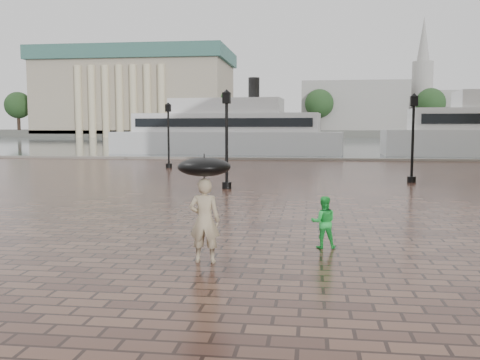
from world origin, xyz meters
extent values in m
plane|color=#361E18|center=(0.00, 0.00, 0.00)|extent=(300.00, 300.00, 0.00)
plane|color=#434C52|center=(0.00, 92.00, 0.00)|extent=(240.00, 240.00, 0.00)
cube|color=slate|center=(0.00, 32.00, 0.00)|extent=(80.00, 0.60, 0.30)
cube|color=#4C4C47|center=(0.00, 160.00, 1.00)|extent=(300.00, 60.00, 2.00)
cube|color=gray|center=(-55.00, 145.00, 12.00)|extent=(55.00, 30.00, 22.00)
cube|color=#356158|center=(-55.00, 145.00, 24.00)|extent=(57.00, 32.00, 4.00)
cube|color=gray|center=(10.00, 150.00, 9.00)|extent=(30.00, 22.00, 14.00)
cube|color=gray|center=(45.00, 150.00, 7.50)|extent=(25.00, 22.00, 11.00)
cylinder|color=gray|center=(30.00, 150.00, 12.00)|extent=(6.00, 6.00, 20.00)
cone|color=gray|center=(30.00, 150.00, 26.00)|extent=(5.00, 5.00, 18.00)
cylinder|color=#2D2119|center=(-90.00, 138.00, 4.00)|extent=(1.00, 1.00, 8.00)
sphere|color=#1C3D1B|center=(-90.00, 138.00, 9.50)|extent=(8.00, 8.00, 8.00)
cylinder|color=#2D2119|center=(-60.00, 138.00, 4.00)|extent=(1.00, 1.00, 8.00)
sphere|color=#1C3D1B|center=(-60.00, 138.00, 9.50)|extent=(8.00, 8.00, 8.00)
cylinder|color=#2D2119|center=(-30.00, 138.00, 4.00)|extent=(1.00, 1.00, 8.00)
sphere|color=#1C3D1B|center=(-30.00, 138.00, 9.50)|extent=(8.00, 8.00, 8.00)
cylinder|color=#2D2119|center=(0.00, 138.00, 4.00)|extent=(1.00, 1.00, 8.00)
sphere|color=#1C3D1B|center=(0.00, 138.00, 9.50)|extent=(8.00, 8.00, 8.00)
cylinder|color=#2D2119|center=(30.00, 138.00, 4.00)|extent=(1.00, 1.00, 8.00)
sphere|color=#1C3D1B|center=(30.00, 138.00, 9.50)|extent=(8.00, 8.00, 8.00)
cylinder|color=black|center=(-6.00, 10.00, 0.15)|extent=(0.44, 0.44, 0.30)
cylinder|color=black|center=(-6.00, 10.00, 2.00)|extent=(0.14, 0.14, 4.00)
cube|color=black|center=(-6.00, 10.00, 4.15)|extent=(0.35, 0.35, 0.50)
sphere|color=beige|center=(-6.00, 10.00, 4.15)|extent=(0.28, 0.28, 0.28)
cylinder|color=black|center=(3.00, 14.00, 0.15)|extent=(0.44, 0.44, 0.30)
cylinder|color=black|center=(3.00, 14.00, 2.00)|extent=(0.14, 0.14, 4.00)
cube|color=black|center=(3.00, 14.00, 4.15)|extent=(0.35, 0.35, 0.50)
sphere|color=beige|center=(3.00, 14.00, 4.15)|extent=(0.28, 0.28, 0.28)
cylinder|color=black|center=(-12.00, 22.00, 0.15)|extent=(0.44, 0.44, 0.30)
cylinder|color=black|center=(-12.00, 22.00, 2.00)|extent=(0.14, 0.14, 4.00)
cube|color=black|center=(-12.00, 22.00, 4.15)|extent=(0.35, 0.35, 0.50)
sphere|color=beige|center=(-12.00, 22.00, 4.15)|extent=(0.28, 0.28, 0.28)
imported|color=tan|center=(-4.33, -3.49, 0.89)|extent=(0.66, 0.44, 1.77)
imported|color=green|center=(-1.84, -1.81, 0.61)|extent=(0.62, 0.50, 1.22)
cube|color=silver|center=(-11.06, 42.04, 1.17)|extent=(24.71, 7.58, 2.34)
cube|color=silver|center=(-11.06, 42.04, 3.31)|extent=(19.80, 6.46, 1.95)
cube|color=silver|center=(-11.06, 42.04, 5.07)|extent=(11.98, 5.31, 1.56)
cylinder|color=black|center=(-8.14, 41.82, 6.82)|extent=(1.17, 1.17, 2.34)
cube|color=black|center=(-11.24, 39.46, 3.31)|extent=(18.47, 1.43, 0.88)
cube|color=black|center=(-10.87, 44.61, 3.31)|extent=(18.47, 1.43, 0.88)
cylinder|color=black|center=(-4.33, -3.49, 1.51)|extent=(0.02, 0.02, 0.95)
ellipsoid|color=black|center=(-4.33, -3.49, 2.01)|extent=(1.10, 1.10, 0.39)
camera|label=1|loc=(-2.16, -14.28, 2.81)|focal=40.00mm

